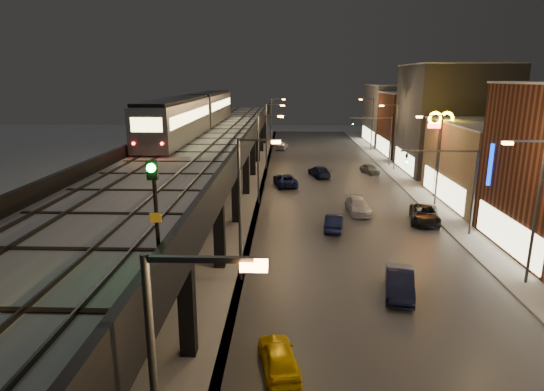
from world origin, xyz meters
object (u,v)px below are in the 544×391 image
object	(u,v)px
car_mid_dark	(319,172)
car_onc_white	(358,206)
car_onc_silver	(399,284)
car_taxi	(279,358)
car_onc_red	(370,169)
car_near_white	(334,223)
car_mid_silver	(285,180)
rail_signal	(154,190)
car_far_white	(282,146)
subway_train	(197,112)
car_onc_dark	(425,215)

from	to	relation	value
car_mid_dark	car_onc_white	distance (m)	16.32
car_mid_dark	car_onc_silver	distance (m)	32.96
car_taxi	car_onc_red	xyz separation A→B (m)	(11.34, 42.47, -0.02)
car_near_white	car_onc_silver	bearing A→B (deg)	112.14
car_near_white	car_onc_red	xyz separation A→B (m)	(7.06, 23.39, -0.04)
car_taxi	car_onc_red	distance (m)	43.96
car_onc_white	car_taxi	bearing A→B (deg)	-110.11
car_taxi	car_mid_silver	distance (m)	34.98
car_onc_red	car_onc_silver	bearing A→B (deg)	-115.11
rail_signal	car_far_white	size ratio (longest dim) A/B	0.76
subway_train	car_onc_dark	xyz separation A→B (m)	(22.81, -15.14, -7.82)
car_mid_silver	car_onc_white	bearing A→B (deg)	111.82
car_mid_silver	car_onc_silver	size ratio (longest dim) A/B	1.12
car_taxi	car_onc_white	world-z (taller)	car_onc_white
car_near_white	car_onc_dark	world-z (taller)	car_onc_dark
car_onc_dark	car_onc_red	distance (m)	21.13
car_mid_silver	car_onc_dark	bearing A→B (deg)	121.61
car_near_white	car_mid_dark	world-z (taller)	car_mid_dark
rail_signal	car_onc_silver	bearing A→B (deg)	44.43
car_onc_dark	car_far_white	bearing A→B (deg)	119.33
subway_train	car_mid_dark	bearing A→B (deg)	14.00
rail_signal	car_mid_silver	xyz separation A→B (m)	(4.07, 38.31, -8.23)
car_mid_silver	car_onc_silver	world-z (taller)	car_onc_silver
rail_signal	car_near_white	bearing A→B (deg)	69.80
car_mid_dark	car_near_white	bearing A→B (deg)	75.82
car_onc_red	car_onc_dark	bearing A→B (deg)	-104.93
car_mid_dark	car_onc_dark	xyz separation A→B (m)	(7.97, -18.84, 0.03)
car_taxi	car_far_white	world-z (taller)	car_far_white
car_onc_dark	subway_train	bearing A→B (deg)	158.45
car_far_white	car_taxi	bearing A→B (deg)	100.19
subway_train	car_mid_dark	distance (m)	17.19
car_near_white	car_mid_dark	xyz separation A→B (m)	(0.20, 21.14, 0.03)
car_taxi	car_onc_white	distance (m)	25.09
car_taxi	car_mid_silver	size ratio (longest dim) A/B	0.75
subway_train	car_onc_white	xyz separation A→B (m)	(17.38, -12.42, -7.88)
car_mid_dark	car_onc_silver	bearing A→B (deg)	80.61
car_mid_dark	car_onc_red	size ratio (longest dim) A/B	1.31
car_mid_silver	car_mid_dark	world-z (taller)	car_mid_silver
car_onc_silver	car_onc_dark	distance (m)	15.08
car_near_white	car_onc_red	bearing A→B (deg)	-97.34
car_onc_silver	car_onc_white	xyz separation A→B (m)	(0.10, 16.75, -0.07)
car_onc_white	car_onc_dark	bearing A→B (deg)	-30.49
car_mid_silver	subway_train	bearing A→B (deg)	-18.90
car_far_white	car_onc_silver	xyz separation A→B (m)	(7.48, -55.78, 0.01)
rail_signal	car_onc_dark	size ratio (longest dim) A/B	0.62
rail_signal	subway_train	bearing A→B (deg)	99.13
car_near_white	car_onc_white	size ratio (longest dim) A/B	0.87
rail_signal	car_taxi	size ratio (longest dim) A/B	0.86
rail_signal	car_onc_red	size ratio (longest dim) A/B	0.89
rail_signal	car_mid_silver	bearing A→B (deg)	83.94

